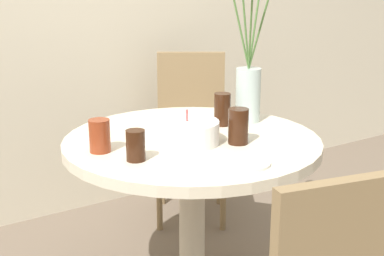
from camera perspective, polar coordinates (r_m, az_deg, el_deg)
The scene contains 9 objects.
dining_table at distance 2.13m, azimuth 0.00°, elevation -4.40°, with size 1.00×1.00×0.72m.
chair_left_flank at distance 2.99m, azimuth -0.10°, elevation 0.27°, with size 0.55×0.55×0.91m.
birthday_cake at distance 2.01m, azimuth -0.54°, elevation -0.46°, with size 0.24×0.24×0.13m.
flower_vase at distance 2.27m, azimuth 5.93°, elevation 7.22°, with size 0.19×0.24×0.80m.
side_plate at distance 1.81m, azimuth 5.81°, elevation -3.73°, with size 0.16×0.16×0.01m.
drink_glass_0 at distance 1.94m, azimuth -9.82°, elevation -0.82°, with size 0.08×0.08×0.12m.
drink_glass_1 at distance 1.83m, azimuth -6.03°, elevation -1.86°, with size 0.07×0.07×0.11m.
drink_glass_2 at distance 2.01m, azimuth 4.96°, elevation 0.19°, with size 0.08×0.08×0.13m.
drink_glass_3 at distance 2.25m, azimuth 3.25°, elevation 2.00°, with size 0.07×0.07×0.14m.
Camera 1 is at (-1.08, -1.67, 1.33)m, focal length 50.00 mm.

